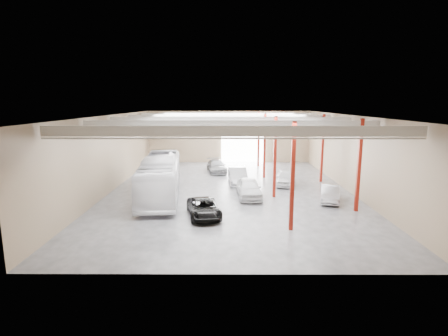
{
  "coord_description": "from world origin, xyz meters",
  "views": [
    {
      "loc": [
        -0.44,
        -31.54,
        8.13
      ],
      "look_at": [
        -0.57,
        -0.03,
        2.2
      ],
      "focal_mm": 28.0,
      "sensor_mm": 36.0,
      "label": 1
    }
  ],
  "objects_px": {
    "car_row_a": "(249,188)",
    "car_row_b": "(238,176)",
    "coach_bus": "(160,177)",
    "car_right_far": "(286,177)",
    "car_row_c": "(217,166)",
    "car_right_near": "(330,193)",
    "black_sedan": "(204,208)"
  },
  "relations": [
    {
      "from": "car_right_far",
      "to": "car_row_b",
      "type": "bearing_deg",
      "value": -176.46
    },
    {
      "from": "car_row_c",
      "to": "car_right_near",
      "type": "height_order",
      "value": "car_row_c"
    },
    {
      "from": "coach_bus",
      "to": "car_right_far",
      "type": "bearing_deg",
      "value": 15.13
    },
    {
      "from": "coach_bus",
      "to": "car_row_b",
      "type": "distance_m",
      "value": 8.57
    },
    {
      "from": "car_row_a",
      "to": "car_row_b",
      "type": "distance_m",
      "value": 5.26
    },
    {
      "from": "coach_bus",
      "to": "car_row_b",
      "type": "relative_size",
      "value": 2.58
    },
    {
      "from": "car_row_a",
      "to": "car_row_c",
      "type": "bearing_deg",
      "value": 102.54
    },
    {
      "from": "car_row_a",
      "to": "car_row_c",
      "type": "distance_m",
      "value": 11.59
    },
    {
      "from": "coach_bus",
      "to": "car_right_far",
      "type": "xyz_separation_m",
      "value": [
        11.65,
        4.52,
        -1.02
      ]
    },
    {
      "from": "car_row_a",
      "to": "car_row_c",
      "type": "height_order",
      "value": "car_row_a"
    },
    {
      "from": "coach_bus",
      "to": "car_row_c",
      "type": "xyz_separation_m",
      "value": [
        4.59,
        10.97,
        -1.07
      ]
    },
    {
      "from": "car_row_c",
      "to": "car_right_far",
      "type": "bearing_deg",
      "value": -52.2
    },
    {
      "from": "car_row_a",
      "to": "car_right_far",
      "type": "xyz_separation_m",
      "value": [
        3.97,
        4.72,
        -0.08
      ]
    },
    {
      "from": "car_row_b",
      "to": "car_right_near",
      "type": "height_order",
      "value": "car_row_b"
    },
    {
      "from": "car_row_b",
      "to": "car_row_c",
      "type": "bearing_deg",
      "value": 108.0
    },
    {
      "from": "car_row_b",
      "to": "car_row_c",
      "type": "xyz_separation_m",
      "value": [
        -2.3,
        5.97,
        -0.1
      ]
    },
    {
      "from": "coach_bus",
      "to": "car_row_b",
      "type": "xyz_separation_m",
      "value": [
        6.89,
        5.0,
        -0.96
      ]
    },
    {
      "from": "black_sedan",
      "to": "car_row_b",
      "type": "relative_size",
      "value": 0.94
    },
    {
      "from": "car_row_b",
      "to": "car_row_c",
      "type": "height_order",
      "value": "car_row_b"
    },
    {
      "from": "car_row_b",
      "to": "black_sedan",
      "type": "bearing_deg",
      "value": -108.18
    },
    {
      "from": "car_right_far",
      "to": "black_sedan",
      "type": "bearing_deg",
      "value": -118.07
    },
    {
      "from": "car_row_a",
      "to": "car_row_b",
      "type": "bearing_deg",
      "value": 95.71
    },
    {
      "from": "car_row_a",
      "to": "black_sedan",
      "type": "bearing_deg",
      "value": -127.61
    },
    {
      "from": "black_sedan",
      "to": "car_row_c",
      "type": "bearing_deg",
      "value": 76.82
    },
    {
      "from": "car_row_c",
      "to": "car_right_far",
      "type": "xyz_separation_m",
      "value": [
        7.06,
        -6.45,
        0.05
      ]
    },
    {
      "from": "car_row_c",
      "to": "black_sedan",
      "type": "bearing_deg",
      "value": -101.58
    },
    {
      "from": "car_row_a",
      "to": "car_right_far",
      "type": "distance_m",
      "value": 6.17
    },
    {
      "from": "car_row_b",
      "to": "car_right_far",
      "type": "bearing_deg",
      "value": -8.79
    },
    {
      "from": "black_sedan",
      "to": "car_right_near",
      "type": "xyz_separation_m",
      "value": [
        10.29,
        4.04,
        0.03
      ]
    },
    {
      "from": "coach_bus",
      "to": "car_right_near",
      "type": "distance_m",
      "value": 14.47
    },
    {
      "from": "black_sedan",
      "to": "car_right_near",
      "type": "bearing_deg",
      "value": 10.06
    },
    {
      "from": "coach_bus",
      "to": "car_right_near",
      "type": "bearing_deg",
      "value": -11.49
    }
  ]
}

